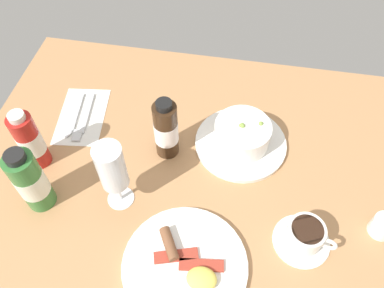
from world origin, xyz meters
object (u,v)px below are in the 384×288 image
at_px(coffee_cup, 304,236).
at_px(sauce_bottle_brown, 166,130).
at_px(cutlery_setting, 81,117).
at_px(breakfast_plate, 186,265).
at_px(sauce_bottle_green, 30,181).
at_px(sauce_bottle_red, 30,141).
at_px(porridge_bowl, 242,136).
at_px(creamer_jug, 383,226).
at_px(wine_glass, 112,169).

xyz_separation_m(coffee_cup, sauce_bottle_brown, (0.33, -0.18, 0.05)).
height_order(cutlery_setting, coffee_cup, coffee_cup).
bearing_deg(breakfast_plate, sauce_bottle_green, -15.08).
height_order(coffee_cup, breakfast_plate, coffee_cup).
relative_size(cutlery_setting, sauce_bottle_red, 1.24).
height_order(coffee_cup, sauce_bottle_red, sauce_bottle_red).
xyz_separation_m(sauce_bottle_brown, breakfast_plate, (-0.10, 0.28, -0.07)).
height_order(cutlery_setting, sauce_bottle_red, sauce_bottle_red).
distance_m(porridge_bowl, sauce_bottle_brown, 0.19).
relative_size(porridge_bowl, sauce_bottle_red, 1.33).
distance_m(creamer_jug, sauce_bottle_brown, 0.51).
distance_m(cutlery_setting, wine_glass, 0.30).
distance_m(sauce_bottle_brown, sauce_bottle_green, 0.31).
height_order(creamer_jug, sauce_bottle_green, sauce_bottle_green).
distance_m(coffee_cup, sauce_bottle_brown, 0.38).
bearing_deg(coffee_cup, wine_glass, -4.64).
height_order(sauce_bottle_green, breakfast_plate, sauce_bottle_green).
xyz_separation_m(coffee_cup, wine_glass, (0.41, -0.03, 0.09)).
relative_size(wine_glass, breakfast_plate, 0.74).
relative_size(sauce_bottle_brown, sauce_bottle_green, 0.96).
distance_m(creamer_jug, sauce_bottle_red, 0.80).
height_order(creamer_jug, sauce_bottle_red, sauce_bottle_red).
xyz_separation_m(sauce_bottle_green, sauce_bottle_red, (0.05, -0.10, -0.00)).
xyz_separation_m(sauce_bottle_brown, sauce_bottle_red, (0.30, 0.08, -0.00)).
distance_m(sauce_bottle_green, sauce_bottle_red, 0.11).
xyz_separation_m(creamer_jug, sauce_bottle_brown, (0.49, -0.13, 0.06)).
bearing_deg(cutlery_setting, porridge_bowl, 177.86).
height_order(sauce_bottle_green, sauce_bottle_red, sauce_bottle_green).
relative_size(wine_glass, sauce_bottle_green, 1.05).
bearing_deg(wine_glass, porridge_bowl, -141.66).
height_order(porridge_bowl, sauce_bottle_red, sauce_bottle_red).
relative_size(coffee_cup, wine_glass, 0.66).
height_order(porridge_bowl, cutlery_setting, porridge_bowl).
distance_m(wine_glass, sauce_bottle_red, 0.24).
bearing_deg(coffee_cup, sauce_bottle_green, 0.22).
height_order(porridge_bowl, creamer_jug, porridge_bowl).
distance_m(coffee_cup, wine_glass, 0.42).
relative_size(coffee_cup, creamer_jug, 2.06).
xyz_separation_m(coffee_cup, breakfast_plate, (0.23, 0.10, -0.02)).
bearing_deg(coffee_cup, creamer_jug, -161.49).
bearing_deg(porridge_bowl, cutlery_setting, -2.14).
xyz_separation_m(cutlery_setting, sauce_bottle_brown, (-0.25, 0.06, 0.08)).
relative_size(creamer_jug, sauce_bottle_brown, 0.35).
bearing_deg(creamer_jug, wine_glass, 2.21).
distance_m(cutlery_setting, sauce_bottle_green, 0.26).
distance_m(sauce_bottle_red, breakfast_plate, 0.45).
relative_size(porridge_bowl, creamer_jug, 3.75).
relative_size(porridge_bowl, wine_glass, 1.20).
bearing_deg(breakfast_plate, coffee_cup, -157.50).
height_order(sauce_bottle_brown, sauce_bottle_red, sauce_bottle_brown).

